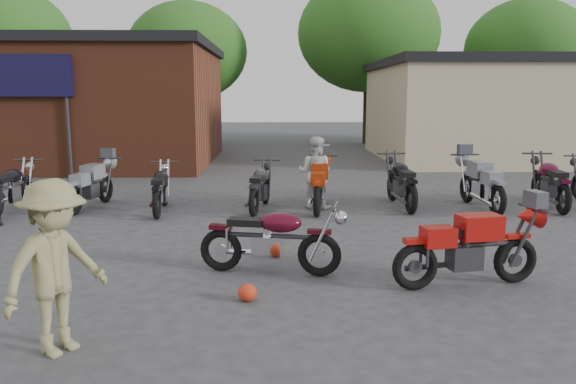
{
  "coord_description": "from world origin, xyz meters",
  "views": [
    {
      "loc": [
        -0.61,
        -6.73,
        2.44
      ],
      "look_at": [
        -0.42,
        2.16,
        0.9
      ],
      "focal_mm": 35.0,
      "sensor_mm": 36.0,
      "label": 1
    }
  ],
  "objects_px": {
    "helmet": "(247,292)",
    "person_tan": "(55,268)",
    "row_bike_6": "(481,181)",
    "row_bike_1": "(91,182)",
    "row_bike_0": "(11,185)",
    "row_bike_5": "(401,179)",
    "sportbike": "(470,244)",
    "row_bike_2": "(161,186)",
    "person_light": "(315,173)",
    "row_bike_4": "(320,182)",
    "row_bike_3": "(260,184)",
    "vintage_motorcycle": "(272,235)",
    "row_bike_7": "(550,180)"
  },
  "relations": [
    {
      "from": "row_bike_3",
      "to": "person_light",
      "type": "bearing_deg",
      "value": -74.04
    },
    {
      "from": "sportbike",
      "to": "row_bike_1",
      "type": "distance_m",
      "value": 8.36
    },
    {
      "from": "row_bike_0",
      "to": "row_bike_2",
      "type": "xyz_separation_m",
      "value": [
        3.13,
        -0.03,
        -0.02
      ]
    },
    {
      "from": "helmet",
      "to": "person_tan",
      "type": "xyz_separation_m",
      "value": [
        -1.73,
        -1.31,
        0.73
      ]
    },
    {
      "from": "helmet",
      "to": "person_tan",
      "type": "height_order",
      "value": "person_tan"
    },
    {
      "from": "person_tan",
      "to": "row_bike_1",
      "type": "height_order",
      "value": "person_tan"
    },
    {
      "from": "helmet",
      "to": "row_bike_6",
      "type": "relative_size",
      "value": 0.11
    },
    {
      "from": "row_bike_1",
      "to": "row_bike_6",
      "type": "xyz_separation_m",
      "value": [
        8.47,
        -0.25,
        0.04
      ]
    },
    {
      "from": "row_bike_3",
      "to": "row_bike_7",
      "type": "xyz_separation_m",
      "value": [
        6.33,
        0.1,
        0.06
      ]
    },
    {
      "from": "sportbike",
      "to": "row_bike_3",
      "type": "relative_size",
      "value": 1.02
    },
    {
      "from": "row_bike_2",
      "to": "row_bike_6",
      "type": "xyz_separation_m",
      "value": [
        6.87,
        0.19,
        0.06
      ]
    },
    {
      "from": "row_bike_1",
      "to": "row_bike_3",
      "type": "bearing_deg",
      "value": -84.64
    },
    {
      "from": "vintage_motorcycle",
      "to": "person_tan",
      "type": "height_order",
      "value": "person_tan"
    },
    {
      "from": "person_light",
      "to": "row_bike_6",
      "type": "distance_m",
      "value": 3.6
    },
    {
      "from": "person_light",
      "to": "row_bike_5",
      "type": "distance_m",
      "value": 1.92
    },
    {
      "from": "vintage_motorcycle",
      "to": "row_bike_7",
      "type": "height_order",
      "value": "row_bike_7"
    },
    {
      "from": "row_bike_4",
      "to": "row_bike_6",
      "type": "xyz_separation_m",
      "value": [
        3.49,
        -0.02,
        0.01
      ]
    },
    {
      "from": "row_bike_3",
      "to": "sportbike",
      "type": "bearing_deg",
      "value": -141.64
    },
    {
      "from": "person_light",
      "to": "row_bike_3",
      "type": "distance_m",
      "value": 1.21
    },
    {
      "from": "person_tan",
      "to": "row_bike_5",
      "type": "xyz_separation_m",
      "value": [
        4.83,
        7.01,
        -0.23
      ]
    },
    {
      "from": "row_bike_5",
      "to": "row_bike_2",
      "type": "bearing_deg",
      "value": 92.14
    },
    {
      "from": "helmet",
      "to": "person_light",
      "type": "height_order",
      "value": "person_light"
    },
    {
      "from": "row_bike_0",
      "to": "row_bike_4",
      "type": "height_order",
      "value": "row_bike_4"
    },
    {
      "from": "row_bike_6",
      "to": "row_bike_5",
      "type": "bearing_deg",
      "value": 78.15
    },
    {
      "from": "vintage_motorcycle",
      "to": "row_bike_7",
      "type": "relative_size",
      "value": 0.89
    },
    {
      "from": "person_light",
      "to": "row_bike_3",
      "type": "height_order",
      "value": "person_light"
    },
    {
      "from": "row_bike_4",
      "to": "row_bike_7",
      "type": "bearing_deg",
      "value": -80.98
    },
    {
      "from": "person_light",
      "to": "row_bike_6",
      "type": "bearing_deg",
      "value": -163.88
    },
    {
      "from": "person_light",
      "to": "person_tan",
      "type": "xyz_separation_m",
      "value": [
        -2.92,
        -6.92,
        0.06
      ]
    },
    {
      "from": "row_bike_0",
      "to": "row_bike_5",
      "type": "relative_size",
      "value": 0.93
    },
    {
      "from": "row_bike_0",
      "to": "row_bike_4",
      "type": "relative_size",
      "value": 0.95
    },
    {
      "from": "person_tan",
      "to": "row_bike_5",
      "type": "height_order",
      "value": "person_tan"
    },
    {
      "from": "helmet",
      "to": "row_bike_2",
      "type": "distance_m",
      "value": 5.69
    },
    {
      "from": "row_bike_1",
      "to": "row_bike_7",
      "type": "height_order",
      "value": "row_bike_7"
    },
    {
      "from": "vintage_motorcycle",
      "to": "row_bike_6",
      "type": "relative_size",
      "value": 0.9
    },
    {
      "from": "sportbike",
      "to": "row_bike_3",
      "type": "xyz_separation_m",
      "value": [
        -2.82,
        4.99,
        -0.01
      ]
    },
    {
      "from": "row_bike_0",
      "to": "row_bike_4",
      "type": "xyz_separation_m",
      "value": [
        6.5,
        0.18,
        0.03
      ]
    },
    {
      "from": "helmet",
      "to": "row_bike_2",
      "type": "height_order",
      "value": "row_bike_2"
    },
    {
      "from": "sportbike",
      "to": "row_bike_2",
      "type": "bearing_deg",
      "value": 125.09
    },
    {
      "from": "helmet",
      "to": "person_light",
      "type": "relative_size",
      "value": 0.15
    },
    {
      "from": "helmet",
      "to": "row_bike_7",
      "type": "relative_size",
      "value": 0.11
    },
    {
      "from": "row_bike_6",
      "to": "row_bike_2",
      "type": "bearing_deg",
      "value": 87.83
    },
    {
      "from": "vintage_motorcycle",
      "to": "row_bike_2",
      "type": "bearing_deg",
      "value": 130.34
    },
    {
      "from": "row_bike_1",
      "to": "row_bike_3",
      "type": "relative_size",
      "value": 1.02
    },
    {
      "from": "vintage_motorcycle",
      "to": "person_tan",
      "type": "bearing_deg",
      "value": -119.64
    },
    {
      "from": "row_bike_0",
      "to": "row_bike_5",
      "type": "height_order",
      "value": "row_bike_5"
    },
    {
      "from": "row_bike_1",
      "to": "row_bike_7",
      "type": "bearing_deg",
      "value": -81.66
    },
    {
      "from": "vintage_motorcycle",
      "to": "helmet",
      "type": "bearing_deg",
      "value": -94.65
    },
    {
      "from": "person_light",
      "to": "person_tan",
      "type": "bearing_deg",
      "value": 85.64
    },
    {
      "from": "row_bike_2",
      "to": "row_bike_4",
      "type": "height_order",
      "value": "row_bike_4"
    }
  ]
}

